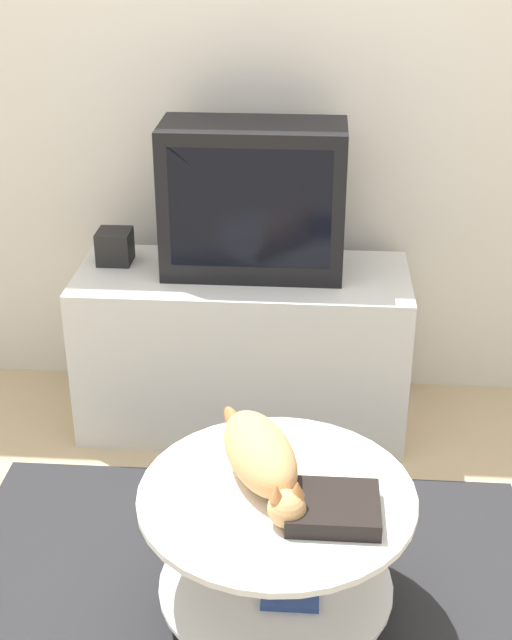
{
  "coord_description": "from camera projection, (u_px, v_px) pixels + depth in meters",
  "views": [
    {
      "loc": [
        0.17,
        -1.75,
        1.8
      ],
      "look_at": [
        0.0,
        0.6,
        0.63
      ],
      "focal_mm": 50.0,
      "sensor_mm": 36.0,
      "label": 1
    }
  ],
  "objects": [
    {
      "name": "tv_stand",
      "position": [
        243.0,
        348.0,
        3.2
      ],
      "size": [
        1.15,
        0.48,
        0.59
      ],
      "color": "silver",
      "rests_on": "ground_plane"
    },
    {
      "name": "wall_back",
      "position": [
        272.0,
        44.0,
        3.04
      ],
      "size": [
        8.0,
        0.05,
        2.6
      ],
      "color": "silver",
      "rests_on": "ground_plane"
    },
    {
      "name": "rug",
      "position": [
        239.0,
        629.0,
        2.37
      ],
      "size": [
        1.68,
        1.38,
        0.02
      ],
      "color": "#28282B",
      "rests_on": "ground_plane"
    },
    {
      "name": "tv",
      "position": [
        253.0,
        200.0,
        2.98
      ],
      "size": [
        0.61,
        0.28,
        0.51
      ],
      "color": "black",
      "rests_on": "tv_stand"
    },
    {
      "name": "cat",
      "position": [
        261.0,
        457.0,
        2.25
      ],
      "size": [
        0.28,
        0.51,
        0.15
      ],
      "rotation": [
        0.0,
        0.0,
        -1.17
      ],
      "color": "tan",
      "rests_on": "coffee_table"
    },
    {
      "name": "dvd_box",
      "position": [
        333.0,
        508.0,
        2.14
      ],
      "size": [
        0.23,
        0.19,
        0.05
      ],
      "color": "black",
      "rests_on": "coffee_table"
    },
    {
      "name": "ground_plane",
      "position": [
        239.0,
        632.0,
        2.38
      ],
      "size": [
        12.0,
        12.0,
        0.0
      ],
      "primitive_type": "plane",
      "color": "tan"
    },
    {
      "name": "speaker",
      "position": [
        115.0,
        247.0,
        3.13
      ],
      "size": [
        0.12,
        0.12,
        0.12
      ],
      "color": "black",
      "rests_on": "tv_stand"
    },
    {
      "name": "coffee_table",
      "position": [
        275.0,
        539.0,
        2.3
      ],
      "size": [
        0.7,
        0.7,
        0.4
      ],
      "color": "#B2B2B7",
      "rests_on": "rug"
    }
  ]
}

